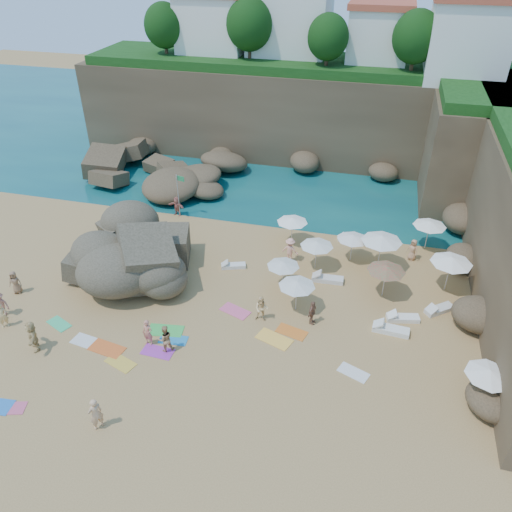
% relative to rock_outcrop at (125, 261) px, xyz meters
% --- Properties ---
extents(ground, '(120.00, 120.00, 0.00)m').
position_rel_rock_outcrop_xyz_m(ground, '(7.13, -3.14, 0.00)').
color(ground, tan).
rests_on(ground, ground).
extents(seawater, '(120.00, 120.00, 0.00)m').
position_rel_rock_outcrop_xyz_m(seawater, '(7.13, 26.86, 0.00)').
color(seawater, '#0C4751').
rests_on(seawater, ground).
extents(cliff_back, '(44.00, 8.00, 8.00)m').
position_rel_rock_outcrop_xyz_m(cliff_back, '(9.13, 21.86, 4.00)').
color(cliff_back, brown).
rests_on(cliff_back, ground).
extents(cliff_corner, '(10.00, 12.00, 8.00)m').
position_rel_rock_outcrop_xyz_m(cliff_corner, '(24.13, 16.86, 4.00)').
color(cliff_corner, brown).
rests_on(cliff_corner, ground).
extents(rock_promontory, '(12.00, 7.00, 2.00)m').
position_rel_rock_outcrop_xyz_m(rock_promontory, '(-3.87, 12.86, 0.00)').
color(rock_promontory, brown).
rests_on(rock_promontory, ground).
extents(clifftop_buildings, '(28.48, 9.48, 7.00)m').
position_rel_rock_outcrop_xyz_m(clifftop_buildings, '(10.09, 22.65, 11.24)').
color(clifftop_buildings, white).
rests_on(clifftop_buildings, cliff_back).
extents(clifftop_trees, '(35.60, 23.82, 4.40)m').
position_rel_rock_outcrop_xyz_m(clifftop_trees, '(11.91, 16.38, 11.26)').
color(clifftop_trees, '#11380F').
rests_on(clifftop_trees, ground).
extents(marina_masts, '(3.10, 0.10, 6.00)m').
position_rel_rock_outcrop_xyz_m(marina_masts, '(-9.37, 26.86, 3.00)').
color(marina_masts, white).
rests_on(marina_masts, ground).
extents(rock_outcrop, '(10.52, 8.86, 3.65)m').
position_rel_rock_outcrop_xyz_m(rock_outcrop, '(0.00, 0.00, 0.00)').
color(rock_outcrop, brown).
rests_on(rock_outcrop, ground).
extents(flag_pole, '(0.66, 0.18, 3.43)m').
position_rel_rock_outcrop_xyz_m(flag_pole, '(1.38, 6.79, 2.19)').
color(flag_pole, silver).
rests_on(flag_pole, ground).
extents(parasol_0, '(2.14, 2.14, 2.03)m').
position_rel_rock_outcrop_xyz_m(parasol_0, '(10.38, 5.02, 1.86)').
color(parasol_0, silver).
rests_on(parasol_0, ground).
extents(parasol_1, '(2.61, 2.61, 2.47)m').
position_rel_rock_outcrop_xyz_m(parasol_1, '(16.43, 3.39, 2.27)').
color(parasol_1, silver).
rests_on(parasol_1, ground).
extents(parasol_2, '(2.24, 2.24, 2.12)m').
position_rel_rock_outcrop_xyz_m(parasol_2, '(19.51, 6.70, 1.94)').
color(parasol_2, silver).
rests_on(parasol_2, ground).
extents(parasol_3, '(2.06, 2.06, 1.95)m').
position_rel_rock_outcrop_xyz_m(parasol_3, '(14.62, 3.90, 1.79)').
color(parasol_3, silver).
rests_on(parasol_3, ground).
extents(parasol_5, '(2.00, 2.00, 1.89)m').
position_rel_rock_outcrop_xyz_m(parasol_5, '(10.84, -0.18, 1.73)').
color(parasol_5, silver).
rests_on(parasol_5, ground).
extents(parasol_6, '(2.28, 2.28, 2.16)m').
position_rel_rock_outcrop_xyz_m(parasol_6, '(16.87, 0.53, 1.98)').
color(parasol_6, silver).
rests_on(parasol_6, ground).
extents(parasol_7, '(2.13, 2.13, 2.02)m').
position_rel_rock_outcrop_xyz_m(parasol_7, '(12.47, 2.40, 1.85)').
color(parasol_7, silver).
rests_on(parasol_7, ground).
extents(parasol_8, '(2.48, 2.48, 2.35)m').
position_rel_rock_outcrop_xyz_m(parasol_8, '(20.58, 2.11, 2.15)').
color(parasol_8, silver).
rests_on(parasol_8, ground).
extents(parasol_9, '(2.12, 2.12, 2.01)m').
position_rel_rock_outcrop_xyz_m(parasol_9, '(12.03, -2.07, 1.84)').
color(parasol_9, silver).
rests_on(parasol_9, ground).
extents(parasol_11, '(2.16, 2.16, 2.04)m').
position_rel_rock_outcrop_xyz_m(parasol_11, '(21.70, -6.58, 1.88)').
color(parasol_11, silver).
rests_on(parasol_11, ground).
extents(lounger_0, '(1.99, 0.74, 0.30)m').
position_rel_rock_outcrop_xyz_m(lounger_0, '(13.46, 1.13, 0.15)').
color(lounger_0, silver).
rests_on(lounger_0, ground).
extents(lounger_1, '(1.68, 0.89, 0.25)m').
position_rel_rock_outcrop_xyz_m(lounger_1, '(14.29, 6.43, 0.12)').
color(lounger_1, white).
rests_on(lounger_1, ground).
extents(lounger_2, '(1.77, 1.59, 0.28)m').
position_rel_rock_outcrop_xyz_m(lounger_2, '(20.15, -0.21, 0.14)').
color(lounger_2, silver).
rests_on(lounger_2, ground).
extents(lounger_3, '(1.67, 1.03, 0.25)m').
position_rel_rock_outcrop_xyz_m(lounger_3, '(7.28, 1.10, 0.12)').
color(lounger_3, silver).
rests_on(lounger_3, ground).
extents(lounger_4, '(2.03, 0.81, 0.31)m').
position_rel_rock_outcrop_xyz_m(lounger_4, '(17.47, -2.72, 0.15)').
color(lounger_4, white).
rests_on(lounger_4, ground).
extents(lounger_5, '(1.90, 0.98, 0.28)m').
position_rel_rock_outcrop_xyz_m(lounger_5, '(18.10, -1.54, 0.14)').
color(lounger_5, white).
rests_on(lounger_5, ground).
extents(towel_1, '(1.65, 1.13, 0.03)m').
position_rel_rock_outcrop_xyz_m(towel_1, '(0.45, -12.51, 0.01)').
color(towel_1, '#CC4F71').
rests_on(towel_1, ground).
extents(towel_2, '(2.02, 1.23, 0.03)m').
position_rel_rock_outcrop_xyz_m(towel_2, '(2.94, -7.83, 0.02)').
color(towel_2, '#DE5D23').
rests_on(towel_2, ground).
extents(towel_3, '(1.64, 1.27, 0.03)m').
position_rel_rock_outcrop_xyz_m(towel_3, '(-0.65, -6.71, 0.01)').
color(towel_3, '#35BA75').
rests_on(towel_3, ground).
extents(towel_4, '(1.79, 1.30, 0.03)m').
position_rel_rock_outcrop_xyz_m(towel_4, '(4.11, -8.57, 0.01)').
color(towel_4, gold).
rests_on(towel_4, ground).
extents(towel_5, '(1.86, 1.13, 0.03)m').
position_rel_rock_outcrop_xyz_m(towel_5, '(1.66, -7.62, 0.02)').
color(towel_5, silver).
rests_on(towel_5, ground).
extents(towel_6, '(1.72, 0.92, 0.03)m').
position_rel_rock_outcrop_xyz_m(towel_6, '(5.64, -7.37, 0.01)').
color(towel_6, purple).
rests_on(towel_6, ground).
extents(towel_7, '(1.90, 1.20, 0.03)m').
position_rel_rock_outcrop_xyz_m(towel_7, '(-1.74, -2.50, 0.02)').
color(towel_7, '#D04D24').
rests_on(towel_7, ground).
extents(towel_8, '(1.60, 0.90, 0.03)m').
position_rel_rock_outcrop_xyz_m(towel_8, '(6.09, -6.31, 0.01)').
color(towel_8, '#2280B7').
rests_on(towel_8, ground).
extents(towel_9, '(1.94, 1.42, 0.03)m').
position_rel_rock_outcrop_xyz_m(towel_9, '(8.66, -3.15, 0.02)').
color(towel_9, '#DE567F').
rests_on(towel_9, ground).
extents(towel_10, '(1.84, 1.24, 0.03)m').
position_rel_rock_outcrop_xyz_m(towel_10, '(12.18, -4.09, 0.01)').
color(towel_10, orange).
rests_on(towel_10, ground).
extents(towel_11, '(2.06, 1.24, 0.03)m').
position_rel_rock_outcrop_xyz_m(towel_11, '(5.39, -5.73, 0.02)').
color(towel_11, green).
rests_on(towel_11, ground).
extents(towel_12, '(2.15, 1.56, 0.03)m').
position_rel_rock_outcrop_xyz_m(towel_12, '(11.37, -4.89, 0.02)').
color(towel_12, '#FFBA43').
rests_on(towel_12, ground).
extents(towel_13, '(1.70, 1.28, 0.03)m').
position_rel_rock_outcrop_xyz_m(towel_13, '(15.77, -6.27, 0.01)').
color(towel_13, silver).
rests_on(towel_13, ground).
extents(person_stand_0, '(0.67, 0.65, 1.56)m').
position_rel_rock_outcrop_xyz_m(person_stand_0, '(-3.41, -7.62, 0.78)').
color(person_stand_0, '#DFB975').
rests_on(person_stand_0, ground).
extents(person_stand_1, '(1.00, 0.96, 1.63)m').
position_rel_rock_outcrop_xyz_m(person_stand_1, '(6.05, -7.13, 0.82)').
color(person_stand_1, tan).
rests_on(person_stand_1, ground).
extents(person_stand_2, '(1.18, 0.62, 1.74)m').
position_rel_rock_outcrop_xyz_m(person_stand_2, '(10.71, 2.77, 0.87)').
color(person_stand_2, '#F4A48A').
rests_on(person_stand_2, ground).
extents(person_stand_3, '(0.62, 0.95, 1.51)m').
position_rel_rock_outcrop_xyz_m(person_stand_3, '(13.12, -3.06, 0.75)').
color(person_stand_3, brown).
rests_on(person_stand_3, ground).
extents(person_stand_4, '(0.83, 0.75, 1.51)m').
position_rel_rock_outcrop_xyz_m(person_stand_4, '(18.57, 5.01, 0.75)').
color(person_stand_4, tan).
rests_on(person_stand_4, ground).
extents(person_stand_5, '(1.47, 0.75, 1.53)m').
position_rel_rock_outcrop_xyz_m(person_stand_5, '(1.05, 6.85, 0.76)').
color(person_stand_5, '#B6695B').
rests_on(person_stand_5, ground).
extents(person_stand_6, '(0.70, 0.77, 1.77)m').
position_rel_rock_outcrop_xyz_m(person_stand_6, '(5.02, -12.38, 0.89)').
color(person_stand_6, tan).
rests_on(person_stand_6, ground).
extents(person_lie_0, '(1.09, 1.60, 0.41)m').
position_rel_rock_outcrop_xyz_m(person_lie_0, '(-4.14, -6.82, 0.21)').
color(person_lie_0, '#AB6A55').
rests_on(person_lie_0, ground).
extents(person_lie_2, '(1.16, 1.64, 0.40)m').
position_rel_rock_outcrop_xyz_m(person_lie_2, '(-4.70, -4.76, 0.20)').
color(person_lie_2, '#896444').
rests_on(person_lie_2, ground).
extents(person_lie_3, '(2.41, 2.40, 0.47)m').
position_rel_rock_outcrop_xyz_m(person_lie_3, '(-0.67, -8.75, 0.24)').
color(person_lie_3, tan).
rests_on(person_lie_3, ground).
extents(person_lie_4, '(0.72, 1.61, 0.37)m').
position_rel_rock_outcrop_xyz_m(person_lie_4, '(4.98, -6.93, 0.19)').
color(person_lie_4, tan).
rests_on(person_lie_4, ground).
extents(person_lie_5, '(0.88, 1.62, 0.59)m').
position_rel_rock_outcrop_xyz_m(person_lie_5, '(10.32, -3.51, 0.30)').
color(person_lie_5, '#F7CE8C').
rests_on(person_lie_5, ground).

